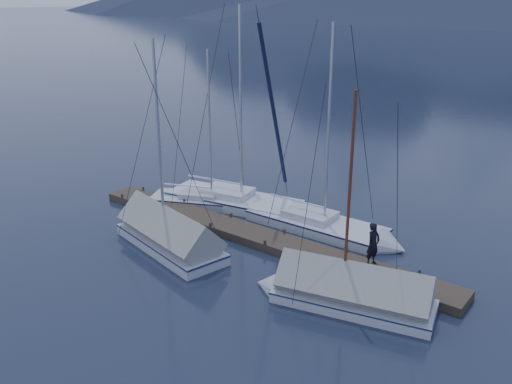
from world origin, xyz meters
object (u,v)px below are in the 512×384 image
(sailboat_covered_far, at_px, (163,234))
(person, at_px, (373,244))
(sailboat_open_left, at_px, (220,203))
(sailboat_open_right, at_px, (334,230))
(sailboat_covered_near, at_px, (339,293))
(sailboat_open_mid, at_px, (252,205))

(sailboat_covered_far, relative_size, person, 5.58)
(sailboat_open_left, height_order, sailboat_open_right, sailboat_open_right)
(sailboat_open_right, height_order, sailboat_covered_near, sailboat_open_right)
(sailboat_open_mid, xyz_separation_m, sailboat_covered_far, (-0.47, -5.46, 0.27))
(sailboat_open_mid, relative_size, sailboat_open_right, 1.07)
(sailboat_open_right, relative_size, person, 5.91)
(sailboat_open_mid, bearing_deg, sailboat_covered_near, -33.16)
(sailboat_open_right, xyz_separation_m, person, (2.88, -2.23, 1.00))
(sailboat_open_mid, bearing_deg, sailboat_open_right, -1.69)
(sailboat_open_right, height_order, person, sailboat_open_right)
(sailboat_open_left, xyz_separation_m, sailboat_covered_near, (9.25, -4.45, 0.26))
(sailboat_open_left, height_order, sailboat_covered_near, sailboat_open_left)
(sailboat_open_left, height_order, person, sailboat_open_left)
(sailboat_open_mid, xyz_separation_m, person, (7.63, -2.37, 0.99))
(sailboat_covered_far, bearing_deg, person, 20.91)
(sailboat_open_mid, height_order, person, sailboat_open_mid)
(sailboat_covered_near, height_order, person, sailboat_covered_near)
(sailboat_open_left, distance_m, sailboat_open_mid, 1.62)
(sailboat_covered_near, relative_size, person, 4.86)
(sailboat_open_left, xyz_separation_m, sailboat_open_mid, (1.50, 0.62, 0.04))
(sailboat_covered_near, relative_size, sailboat_covered_far, 0.87)
(sailboat_covered_near, xyz_separation_m, person, (-0.12, 2.70, 0.77))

